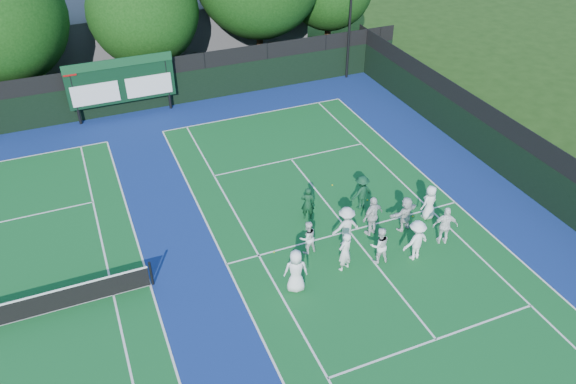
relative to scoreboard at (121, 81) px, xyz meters
name	(u,v)px	position (x,y,z in m)	size (l,w,h in m)	color
ground	(360,245)	(7.01, -15.59, -2.19)	(120.00, 120.00, 0.00)	#1D3C10
court_apron	(214,268)	(1.01, -14.59, -2.19)	(34.00, 32.00, 0.01)	navy
near_court	(349,231)	(7.01, -14.59, -2.18)	(11.05, 23.85, 0.01)	#125924
back_fence	(140,89)	(1.01, 0.41, -0.83)	(34.00, 0.08, 3.00)	black
divider_fence_right	(523,162)	(16.01, -14.59, -0.83)	(0.08, 32.00, 3.00)	black
scoreboard	(121,81)	(0.00, 0.00, 0.00)	(6.00, 0.21, 3.55)	black
clubhouse	(175,28)	(5.01, 8.41, -0.19)	(18.00, 6.00, 4.00)	#55555A
tree_b	(3,21)	(-5.38, 3.99, 2.87)	(7.37, 7.37, 8.94)	black
tree_c	(146,13)	(2.51, 3.99, 2.41)	(6.71, 6.71, 8.13)	black
tennis_ball_0	(274,252)	(3.54, -14.64, -2.16)	(0.07, 0.07, 0.07)	yellow
tennis_ball_1	(367,200)	(8.85, -12.91, -2.16)	(0.07, 0.07, 0.07)	yellow
tennis_ball_4	(332,185)	(7.90, -11.17, -2.16)	(0.07, 0.07, 0.07)	yellow
tennis_ball_5	(413,216)	(10.10, -14.76, -2.16)	(0.07, 0.07, 0.07)	yellow
player_front_0	(296,271)	(3.54, -16.90, -1.27)	(0.90, 0.58, 1.84)	white
player_front_1	(345,252)	(5.73, -16.59, -1.31)	(0.64, 0.42, 1.76)	white
player_front_2	(379,245)	(7.20, -16.70, -1.38)	(0.79, 0.61, 1.62)	white
player_front_3	(416,240)	(8.63, -17.08, -1.29)	(1.17, 0.67, 1.81)	white
player_front_4	(445,226)	(10.26, -16.73, -1.31)	(1.03, 0.43, 1.77)	white
player_back_0	(308,237)	(4.82, -15.11, -1.44)	(0.73, 0.57, 1.50)	white
player_back_1	(346,227)	(6.46, -15.27, -1.27)	(1.19, 0.68, 1.84)	silver
player_back_2	(373,216)	(7.80, -15.07, -1.26)	(1.09, 0.46, 1.87)	silver
player_back_3	(405,214)	(9.26, -15.32, -1.38)	(1.50, 0.48, 1.62)	silver
player_back_4	(430,202)	(10.67, -15.03, -1.37)	(0.80, 0.52, 1.63)	white
coach_left	(308,203)	(5.75, -13.05, -1.39)	(0.59, 0.38, 1.61)	#0F381E
coach_right	(361,192)	(8.28, -13.25, -1.36)	(1.08, 0.62, 1.67)	#103C23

